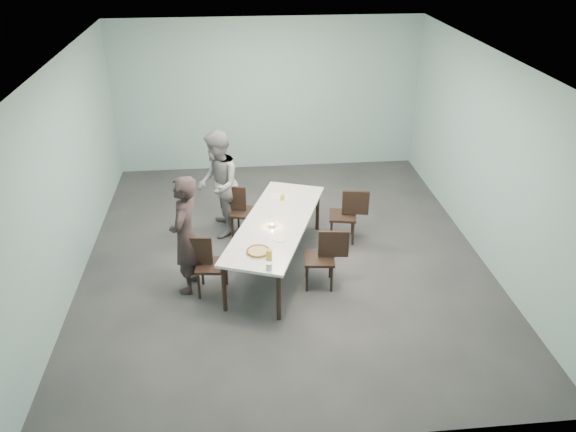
{
  "coord_description": "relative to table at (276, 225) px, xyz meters",
  "views": [
    {
      "loc": [
        -0.67,
        -7.33,
        4.67
      ],
      "look_at": [
        0.0,
        -0.58,
        1.0
      ],
      "focal_mm": 35.0,
      "sensor_mm": 36.0,
      "label": 1
    }
  ],
  "objects": [
    {
      "name": "chair_far_right",
      "position": [
        1.2,
        0.65,
        -0.19
      ],
      "size": [
        0.64,
        0.49,
        0.87
      ],
      "rotation": [
        0.0,
        0.0,
        2.96
      ],
      "color": "black",
      "rests_on": "ground"
    },
    {
      "name": "chair_far_left",
      "position": [
        -0.5,
        0.96,
        -0.19
      ],
      "size": [
        0.65,
        0.52,
        0.87
      ],
      "rotation": [
        0.0,
        0.0,
        -0.3
      ],
      "color": "black",
      "rests_on": "ground"
    },
    {
      "name": "pizza",
      "position": [
        -0.3,
        -0.81,
        0.08
      ],
      "size": [
        0.34,
        0.34,
        0.04
      ],
      "color": "white",
      "rests_on": "table"
    },
    {
      "name": "ground",
      "position": [
        0.14,
        0.27,
        -0.69
      ],
      "size": [
        7.0,
        7.0,
        0.0
      ],
      "primitive_type": "plane",
      "color": "#333335",
      "rests_on": "ground"
    },
    {
      "name": "diner_far",
      "position": [
        -0.84,
        1.09,
        0.18
      ],
      "size": [
        0.68,
        0.86,
        1.74
      ],
      "primitive_type": "imported",
      "rotation": [
        0.0,
        0.0,
        -1.54
      ],
      "color": "gray",
      "rests_on": "ground"
    },
    {
      "name": "menu",
      "position": [
        0.12,
        0.79,
        0.06
      ],
      "size": [
        0.36,
        0.31,
        0.01
      ],
      "primitive_type": "cube",
      "rotation": [
        0.0,
        0.0,
        -0.35
      ],
      "color": "silver",
      "rests_on": "table"
    },
    {
      "name": "chair_near_left",
      "position": [
        -1.01,
        -0.56,
        -0.19
      ],
      "size": [
        0.63,
        0.46,
        0.87
      ],
      "rotation": [
        0.0,
        0.0,
        -0.11
      ],
      "color": "black",
      "rests_on": "ground"
    },
    {
      "name": "tealight",
      "position": [
        -0.07,
        -0.15,
        0.08
      ],
      "size": [
        0.06,
        0.06,
        0.05
      ],
      "color": "silver",
      "rests_on": "table"
    },
    {
      "name": "side_plate",
      "position": [
        0.01,
        -0.5,
        0.06
      ],
      "size": [
        0.18,
        0.18,
        0.01
      ],
      "primitive_type": "cylinder",
      "color": "white",
      "rests_on": "table"
    },
    {
      "name": "chair_near_right",
      "position": [
        0.64,
        -0.56,
        -0.19
      ],
      "size": [
        0.63,
        0.46,
        0.87
      ],
      "rotation": [
        0.0,
        0.0,
        3.04
      ],
      "color": "black",
      "rests_on": "ground"
    },
    {
      "name": "room_shell",
      "position": [
        0.14,
        0.27,
        1.33
      ],
      "size": [
        6.02,
        7.02,
        3.01
      ],
      "color": "#92B8B8",
      "rests_on": "ground"
    },
    {
      "name": "table",
      "position": [
        0.0,
        0.0,
        0.0
      ],
      "size": [
        1.74,
        2.75,
        0.75
      ],
      "rotation": [
        0.0,
        0.0,
        -0.35
      ],
      "color": "white",
      "rests_on": "ground"
    },
    {
      "name": "beer_glass",
      "position": [
        -0.17,
        -1.0,
        0.13
      ],
      "size": [
        0.08,
        0.08,
        0.15
      ],
      "primitive_type": "cylinder",
      "color": "gold",
      "rests_on": "table"
    },
    {
      "name": "water_tumbler",
      "position": [
        -0.18,
        -1.22,
        0.1
      ],
      "size": [
        0.08,
        0.08,
        0.09
      ],
      "primitive_type": "cylinder",
      "color": "silver",
      "rests_on": "table"
    },
    {
      "name": "diner_near",
      "position": [
        -1.26,
        -0.44,
        0.16
      ],
      "size": [
        0.55,
        0.7,
        1.71
      ],
      "primitive_type": "imported",
      "rotation": [
        0.0,
        0.0,
        -1.81
      ],
      "color": "black",
      "rests_on": "ground"
    },
    {
      "name": "amber_tumbler",
      "position": [
        0.16,
        0.69,
        0.1
      ],
      "size": [
        0.07,
        0.07,
        0.08
      ],
      "primitive_type": "cylinder",
      "color": "gold",
      "rests_on": "table"
    }
  ]
}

